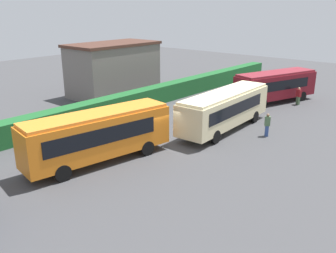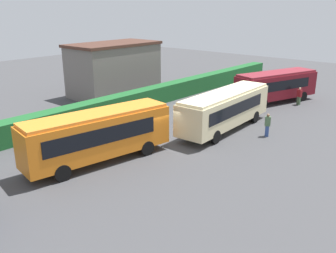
{
  "view_description": "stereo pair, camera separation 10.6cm",
  "coord_description": "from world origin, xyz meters",
  "px_view_note": "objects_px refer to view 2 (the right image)",
  "views": [
    {
      "loc": [
        -17.96,
        -16.44,
        9.54
      ],
      "look_at": [
        0.62,
        -0.52,
        1.41
      ],
      "focal_mm": 39.11,
      "sensor_mm": 36.0,
      "label": 1
    },
    {
      "loc": [
        -17.89,
        -16.52,
        9.54
      ],
      "look_at": [
        0.62,
        -0.52,
        1.41
      ],
      "focal_mm": 39.11,
      "sensor_mm": 36.0,
      "label": 2
    }
  ],
  "objects_px": {
    "bus_cream": "(225,108)",
    "bus_maroon": "(276,85)",
    "person_left": "(98,133)",
    "traffic_cone": "(213,95)",
    "bus_orange": "(98,134)",
    "person_center": "(267,124)",
    "person_right": "(299,96)"
  },
  "relations": [
    {
      "from": "bus_cream",
      "to": "bus_maroon",
      "type": "xyz_separation_m",
      "value": [
        10.85,
        0.78,
        0.02
      ]
    },
    {
      "from": "person_center",
      "to": "person_right",
      "type": "distance_m",
      "value": 10.89
    },
    {
      "from": "bus_orange",
      "to": "person_center",
      "type": "relative_size",
      "value": 5.54
    },
    {
      "from": "bus_orange",
      "to": "person_center",
      "type": "height_order",
      "value": "bus_orange"
    },
    {
      "from": "person_left",
      "to": "bus_orange",
      "type": "bearing_deg",
      "value": -72.55
    },
    {
      "from": "person_left",
      "to": "bus_maroon",
      "type": "bearing_deg",
      "value": 43.22
    },
    {
      "from": "bus_cream",
      "to": "traffic_cone",
      "type": "bearing_deg",
      "value": 36.73
    },
    {
      "from": "bus_maroon",
      "to": "person_left",
      "type": "bearing_deg",
      "value": -173.51
    },
    {
      "from": "bus_orange",
      "to": "person_right",
      "type": "xyz_separation_m",
      "value": [
        22.15,
        -4.02,
        -0.96
      ]
    },
    {
      "from": "person_center",
      "to": "bus_cream",
      "type": "bearing_deg",
      "value": -108.9
    },
    {
      "from": "bus_orange",
      "to": "bus_cream",
      "type": "bearing_deg",
      "value": -3.58
    },
    {
      "from": "bus_orange",
      "to": "bus_maroon",
      "type": "height_order",
      "value": "bus_orange"
    },
    {
      "from": "person_left",
      "to": "traffic_cone",
      "type": "distance_m",
      "value": 17.44
    },
    {
      "from": "person_right",
      "to": "traffic_cone",
      "type": "height_order",
      "value": "person_right"
    },
    {
      "from": "person_left",
      "to": "person_center",
      "type": "height_order",
      "value": "person_left"
    },
    {
      "from": "person_center",
      "to": "traffic_cone",
      "type": "distance_m",
      "value": 12.75
    },
    {
      "from": "bus_maroon",
      "to": "person_right",
      "type": "distance_m",
      "value": 2.5
    },
    {
      "from": "bus_cream",
      "to": "person_center",
      "type": "distance_m",
      "value": 3.53
    },
    {
      "from": "bus_maroon",
      "to": "person_left",
      "type": "height_order",
      "value": "bus_maroon"
    },
    {
      "from": "bus_orange",
      "to": "person_right",
      "type": "height_order",
      "value": "bus_orange"
    },
    {
      "from": "person_right",
      "to": "traffic_cone",
      "type": "distance_m",
      "value": 8.85
    },
    {
      "from": "person_right",
      "to": "bus_orange",
      "type": "bearing_deg",
      "value": 12.22
    },
    {
      "from": "bus_cream",
      "to": "bus_orange",
      "type": "bearing_deg",
      "value": 164.41
    },
    {
      "from": "bus_cream",
      "to": "person_center",
      "type": "xyz_separation_m",
      "value": [
        0.71,
        -3.36,
        -0.84
      ]
    },
    {
      "from": "bus_cream",
      "to": "bus_maroon",
      "type": "bearing_deg",
      "value": 1.78
    },
    {
      "from": "bus_orange",
      "to": "person_right",
      "type": "relative_size",
      "value": 5.62
    },
    {
      "from": "bus_maroon",
      "to": "person_right",
      "type": "height_order",
      "value": "bus_maroon"
    },
    {
      "from": "bus_maroon",
      "to": "person_left",
      "type": "distance_m",
      "value": 20.22
    },
    {
      "from": "traffic_cone",
      "to": "person_right",
      "type": "bearing_deg",
      "value": -69.78
    },
    {
      "from": "bus_orange",
      "to": "bus_maroon",
      "type": "bearing_deg",
      "value": 5.05
    },
    {
      "from": "person_left",
      "to": "person_center",
      "type": "bearing_deg",
      "value": 14.44
    },
    {
      "from": "person_center",
      "to": "traffic_cone",
      "type": "height_order",
      "value": "person_center"
    }
  ]
}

